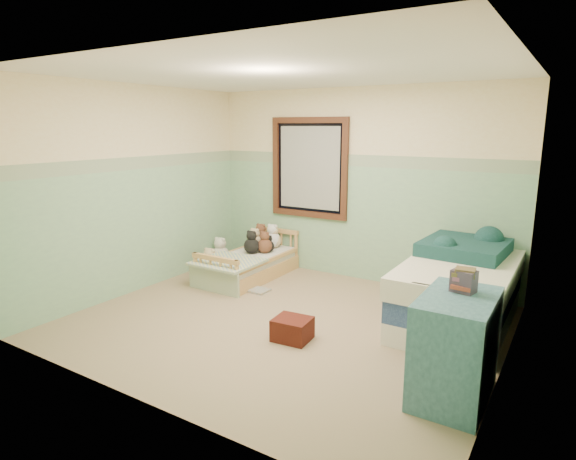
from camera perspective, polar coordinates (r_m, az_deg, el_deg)
The scene contains 31 objects.
floor at distance 5.08m, azimuth -0.57°, elevation -11.05°, with size 4.20×3.60×0.02m, color #877159.
ceiling at distance 4.69m, azimuth -0.64°, elevation 18.48°, with size 4.20×3.60×0.02m, color white.
wall_back at distance 6.31m, azimuth 8.26°, elevation 5.30°, with size 4.20×0.04×2.50m, color beige.
wall_front at distance 3.38m, azimuth -17.24°, elevation -1.16°, with size 4.20×0.04×2.50m, color beige.
wall_left at distance 6.11m, azimuth -17.52°, elevation 4.63°, with size 0.04×3.60×2.50m, color beige.
wall_right at distance 4.03m, azimuth 25.48°, elevation 0.29°, with size 0.04×3.60×2.50m, color beige.
wainscot_mint at distance 6.37m, azimuth 8.06°, elevation 0.82°, with size 4.20×0.01×1.50m, color #7DAB8C.
border_strip at distance 6.26m, azimuth 8.29°, elevation 8.24°, with size 4.20×0.01×0.15m, color #4D7B56.
window_frame at distance 6.56m, azimuth 2.52°, elevation 7.44°, with size 1.16×0.06×1.36m, color #3F1F16.
window_blinds at distance 6.57m, azimuth 2.57°, elevation 7.44°, with size 0.92×0.01×1.12m, color #B7B7B4.
toddler_bed_frame at distance 6.51m, azimuth -4.67°, elevation -4.82°, with size 0.72×1.44×0.19m, color tan.
toddler_mattress at distance 6.47m, azimuth -4.70°, elevation -3.53°, with size 0.66×1.38×0.12m, color white.
patchwork_quilt at distance 6.11m, azimuth -7.21°, elevation -3.81°, with size 0.78×0.72×0.03m, color #6D8DB1.
plush_bed_brown at distance 6.90m, azimuth -3.25°, elevation -1.02°, with size 0.22×0.22×0.22m, color brown.
plush_bed_white at distance 6.79m, azimuth -1.87°, elevation -1.19°, with size 0.23×0.23×0.23m, color white.
plush_bed_tan at distance 6.70m, azimuth -3.98°, elevation -1.51°, with size 0.21×0.21×0.21m, color beige.
plush_bed_dark at distance 6.58m, azimuth -2.35°, elevation -1.96°, with size 0.16×0.16×0.16m, color black.
plush_floor_cream at distance 7.10m, azimuth -8.11°, elevation -3.05°, with size 0.28×0.28×0.28m, color white.
plush_floor_tan at distance 6.61m, azimuth -9.32°, elevation -4.33°, with size 0.26×0.26×0.26m, color beige.
twin_bed_frame at distance 5.37m, azimuth 19.75°, elevation -9.14°, with size 0.97×1.94×0.22m, color white.
twin_boxspring at distance 5.29m, azimuth 19.93°, elevation -6.92°, with size 0.97×1.94×0.22m, color navy.
twin_mattress at distance 5.23m, azimuth 20.10°, elevation -4.63°, with size 1.01×1.98×0.22m, color #F2E8CC.
teal_blanket at distance 5.47m, azimuth 20.39°, elevation -1.95°, with size 0.82×0.87×0.14m, color #0C2C2E.
dresser at distance 3.84m, azimuth 19.39°, elevation -13.13°, with size 0.50×0.80×0.80m, color #2F576C.
book_stack at distance 3.77m, azimuth 20.31°, elevation -5.77°, with size 0.17×0.13×0.17m, color brown.
red_pillow at distance 4.65m, azimuth 0.52°, elevation -11.78°, with size 0.34×0.30×0.21m, color maroon.
floor_book at distance 5.97m, azimuth -3.73°, elevation -7.21°, with size 0.29×0.22×0.03m, color orange.
extra_plush_0 at distance 6.51m, azimuth -4.38°, elevation -1.90°, with size 0.21×0.21×0.21m, color black.
extra_plush_1 at distance 6.71m, azimuth -4.34°, elevation -1.62°, with size 0.18×0.18×0.18m, color brown.
extra_plush_2 at distance 6.53m, azimuth -2.81°, elevation -1.89°, with size 0.20×0.20×0.20m, color brown.
extra_plush_3 at distance 6.79m, azimuth -1.75°, elevation -1.25°, with size 0.22×0.22×0.22m, color beige.
Camera 1 is at (2.51, -3.93, 2.00)m, focal length 29.67 mm.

